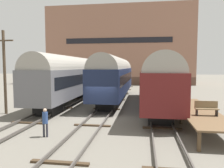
% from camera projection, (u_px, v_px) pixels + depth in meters
% --- Properties ---
extents(ground_plane, '(200.00, 200.00, 0.00)m').
position_uv_depth(ground_plane, '(101.00, 116.00, 18.24)').
color(ground_plane, '#6B665B').
extents(track_left, '(2.60, 60.00, 0.26)m').
position_uv_depth(track_left, '(47.00, 113.00, 18.92)').
color(track_left, '#4C4742').
rests_on(track_left, ground).
extents(track_middle, '(2.60, 60.00, 0.26)m').
position_uv_depth(track_middle, '(101.00, 115.00, 18.23)').
color(track_middle, '#4C4742').
rests_on(track_middle, ground).
extents(track_right, '(2.60, 60.00, 0.26)m').
position_uv_depth(track_right, '(159.00, 117.00, 17.54)').
color(track_right, '#4C4742').
rests_on(track_right, ground).
extents(train_car_navy, '(3.07, 17.98, 5.36)m').
position_uv_depth(train_car_navy, '(115.00, 76.00, 26.86)').
color(train_car_navy, black).
rests_on(train_car_navy, ground).
extents(train_car_grey, '(3.08, 15.93, 5.32)m').
position_uv_depth(train_car_grey, '(68.00, 77.00, 24.20)').
color(train_car_grey, black).
rests_on(train_car_grey, ground).
extents(train_car_maroon, '(3.05, 18.87, 5.20)m').
position_uv_depth(train_car_maroon, '(156.00, 78.00, 22.35)').
color(train_car_maroon, black).
rests_on(train_car_maroon, ground).
extents(station_platform, '(2.45, 10.75, 1.09)m').
position_uv_depth(station_platform, '(197.00, 111.00, 15.66)').
color(station_platform, brown).
rests_on(station_platform, ground).
extents(bench, '(1.40, 0.40, 0.91)m').
position_uv_depth(bench, '(206.00, 108.00, 13.75)').
color(bench, brown).
rests_on(bench, station_platform).
extents(person_worker, '(0.32, 0.32, 1.71)m').
position_uv_depth(person_worker, '(45.00, 120.00, 12.86)').
color(person_worker, '#282833').
rests_on(person_worker, ground).
extents(utility_pole, '(1.80, 0.24, 7.27)m').
position_uv_depth(utility_pole, '(5.00, 71.00, 18.98)').
color(utility_pole, '#473828').
rests_on(utility_pole, ground).
extents(warehouse_building, '(34.37, 13.76, 18.21)m').
position_uv_depth(warehouse_building, '(121.00, 47.00, 55.85)').
color(warehouse_building, brown).
rests_on(warehouse_building, ground).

